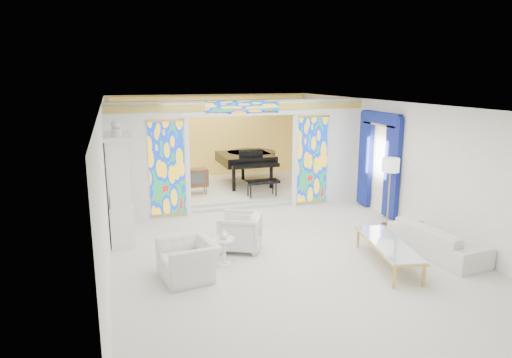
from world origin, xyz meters
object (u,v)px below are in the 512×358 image
object	(u,v)px
grand_piano	(249,158)
sofa	(437,240)
china_cabinet	(120,188)
armchair_right	(240,232)
tv_console	(197,178)
armchair_left	(188,259)
coffee_table	(388,244)

from	to	relation	value
grand_piano	sofa	bearing A→B (deg)	-73.40
china_cabinet	sofa	size ratio (longest dim) A/B	1.27
sofa	grand_piano	size ratio (longest dim) A/B	0.70
china_cabinet	sofa	xyz separation A→B (m)	(6.17, -2.94, -0.86)
armchair_right	grand_piano	size ratio (longest dim) A/B	0.28
china_cabinet	tv_console	world-z (taller)	china_cabinet
armchair_right	tv_console	xyz separation A→B (m)	(-0.15, 4.29, 0.27)
armchair_left	grand_piano	size ratio (longest dim) A/B	0.35
china_cabinet	armchair_right	world-z (taller)	china_cabinet
armchair_left	grand_piano	distance (m)	6.93
tv_console	grand_piano	bearing A→B (deg)	24.31
armchair_right	sofa	xyz separation A→B (m)	(3.81, -1.48, -0.08)
coffee_table	sofa	bearing A→B (deg)	8.25
armchair_left	armchair_right	world-z (taller)	armchair_right
grand_piano	armchair_right	bearing A→B (deg)	-109.37
armchair_left	grand_piano	bearing A→B (deg)	145.07
armchair_left	tv_console	bearing A→B (deg)	158.98
armchair_right	tv_console	size ratio (longest dim) A/B	1.16
sofa	grand_piano	xyz separation A→B (m)	(-2.08, 6.63, 0.69)
grand_piano	tv_console	size ratio (longest dim) A/B	4.08
sofa	grand_piano	bearing A→B (deg)	12.25
sofa	tv_console	world-z (taller)	tv_console
armchair_right	coffee_table	world-z (taller)	armchair_right
grand_piano	tv_console	world-z (taller)	grand_piano
armchair_left	china_cabinet	bearing A→B (deg)	-165.81
armchair_right	coffee_table	xyz separation A→B (m)	(2.52, -1.66, 0.03)
armchair_right	grand_piano	world-z (taller)	grand_piano
armchair_right	tv_console	bearing A→B (deg)	-153.18
armchair_left	armchair_right	distance (m)	1.65
sofa	tv_console	distance (m)	7.01
tv_console	china_cabinet	bearing A→B (deg)	-128.37
armchair_right	sofa	world-z (taller)	armchair_right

